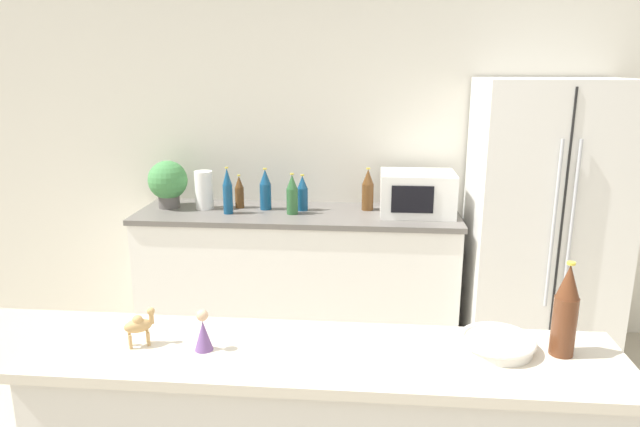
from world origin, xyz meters
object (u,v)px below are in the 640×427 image
refrigerator (543,224)px  back_bottle_1 (302,193)px  back_bottle_0 (228,192)px  back_bottle_2 (368,190)px  wine_bottle (566,311)px  fruit_bowl (497,343)px  potted_plant (168,182)px  back_bottle_3 (239,192)px  microwave (417,193)px  paper_towel_roll (204,190)px  back_bottle_4 (265,190)px  camel_figurine (139,325)px  wise_man_figurine_blue (203,333)px  back_bottle_5 (292,195)px

refrigerator → back_bottle_1: (-1.56, 0.11, 0.14)m
back_bottle_0 → back_bottle_2: back_bottle_0 is taller
wine_bottle → fruit_bowl: size_ratio=1.28×
potted_plant → back_bottle_3: 0.50m
microwave → back_bottle_0: 1.25m
paper_towel_roll → back_bottle_3: 0.24m
microwave → back_bottle_3: 1.21m
back_bottle_4 → camel_figurine: back_bottle_4 is taller
paper_towel_roll → back_bottle_4: bearing=2.1°
back_bottle_3 → back_bottle_4: size_ratio=0.81×
back_bottle_0 → wise_man_figurine_blue: size_ratio=2.21×
camel_figurine → refrigerator: bearing=46.4°
back_bottle_2 → camel_figurine: back_bottle_2 is taller
refrigerator → fruit_bowl: (-0.68, -1.88, 0.11)m
back_bottle_1 → camel_figurine: back_bottle_1 is taller
back_bottle_1 → back_bottle_3: (-0.44, 0.03, -0.01)m
refrigerator → paper_towel_roll: 2.25m
paper_towel_roll → back_bottle_0: bearing=-31.4°
back_bottle_5 → wine_bottle: (1.14, -1.90, 0.08)m
back_bottle_0 → camel_figurine: bearing=-84.6°
paper_towel_roll → refrigerator: bearing=-2.6°
back_bottle_2 → back_bottle_5: bearing=-163.1°
wise_man_figurine_blue → back_bottle_2: bearing=76.3°
back_bottle_3 → wine_bottle: bearing=-53.2°
back_bottle_1 → back_bottle_4: bearing=179.0°
potted_plant → wise_man_figurine_blue: size_ratio=2.31×
back_bottle_2 → camel_figurine: (-0.74, -2.12, -0.01)m
paper_towel_roll → camel_figurine: (0.38, -2.05, -0.00)m
back_bottle_3 → wine_bottle: 2.54m
back_bottle_3 → back_bottle_5: bearing=-19.0°
paper_towel_roll → back_bottle_0: (0.19, -0.12, 0.02)m
back_bottle_1 → back_bottle_3: back_bottle_1 is taller
paper_towel_roll → fruit_bowl: 2.52m
back_bottle_5 → wise_man_figurine_blue: bearing=-90.7°
back_bottle_2 → back_bottle_3: 0.88m
paper_towel_roll → wine_bottle: 2.66m
back_bottle_2 → paper_towel_roll: bearing=-176.8°
back_bottle_1 → wine_bottle: bearing=-61.7°
back_bottle_5 → camel_figurine: bearing=-97.0°
paper_towel_roll → camel_figurine: 2.09m
refrigerator → wine_bottle: refrigerator is taller
back_bottle_0 → paper_towel_roll: bearing=148.6°
back_bottle_0 → fruit_bowl: back_bottle_0 is taller
wine_bottle → fruit_bowl: wine_bottle is taller
microwave → camel_figurine: bearing=-117.6°
potted_plant → microwave: bearing=-1.0°
potted_plant → back_bottle_0: (0.45, -0.13, -0.03)m
microwave → camel_figurine: 2.30m
back_bottle_5 → camel_figurine: 1.98m
wise_man_figurine_blue → wine_bottle: bearing=3.7°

